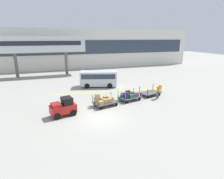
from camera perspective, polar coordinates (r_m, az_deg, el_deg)
The scene contains 11 objects.
ground_plane at distance 15.29m, azimuth -3.60°, elevation -9.02°, with size 120.00×120.00×0.00m, color #9E9B91.
apron_lead_line at distance 22.65m, azimuth 0.15°, elevation -0.55°, with size 15.31×0.20×0.01m, color yellow.
terminal_building at distance 39.61m, azimuth -13.75°, elevation 12.14°, with size 56.34×2.51×8.16m.
jet_bridge at distance 33.57m, azimuth -24.48°, elevation 12.60°, with size 16.78×3.00×6.63m.
baggage_tug at distance 16.06m, azimuth -14.95°, elevation -5.38°, with size 2.31×1.67×1.58m.
baggage_cart_lead at distance 17.71m, azimuth -2.50°, elevation -3.51°, with size 3.09×1.93×1.25m.
baggage_cart_middle at distance 19.35m, azimuth 5.42°, elevation -1.94°, with size 3.09×1.93×1.10m.
baggage_cart_tail at distance 21.35m, azimuth 11.85°, elevation -0.98°, with size 3.09×1.93×1.10m.
baggage_handler at distance 20.42m, azimuth 14.38°, elevation -0.41°, with size 0.55×0.56×1.56m.
shuttle_van at distance 24.64m, azimuth -4.26°, elevation 3.73°, with size 5.13×3.12×2.10m.
safety_cone_near at distance 20.32m, azimuth -13.05°, elevation -2.14°, with size 0.36×0.36×0.55m, color orange.
Camera 1 is at (-3.49, -13.41, 6.47)m, focal length 29.23 mm.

